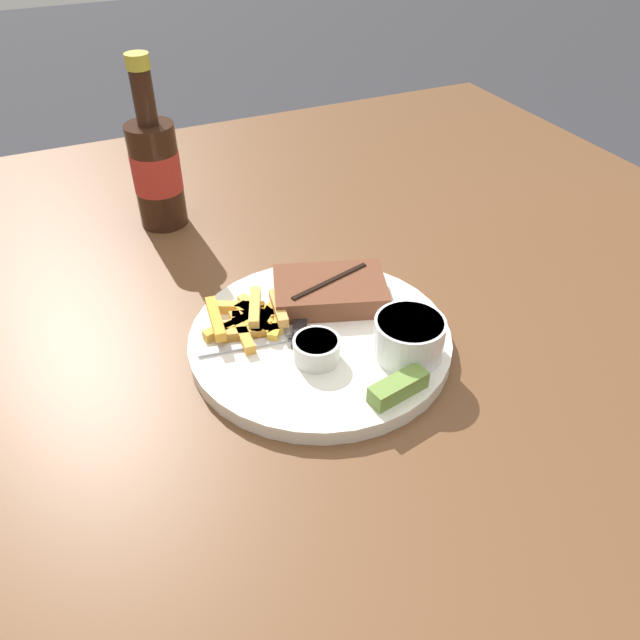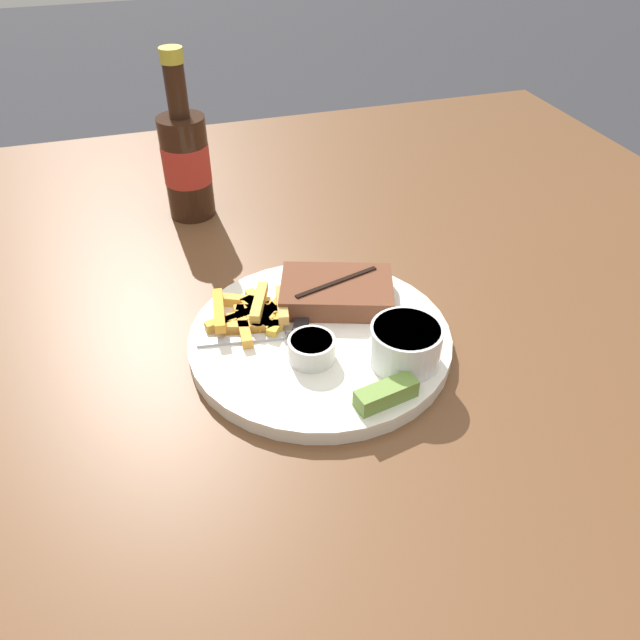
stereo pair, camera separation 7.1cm
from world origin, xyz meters
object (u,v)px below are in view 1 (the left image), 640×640
object	(u,v)px
beer_bottle	(156,169)
knife_utensil	(301,313)
steak_portion	(330,291)
fork_utensil	(252,344)
coleslaw_cup	(409,335)
pickle_spear	(398,387)
dipping_sauce_cup	(317,348)
dinner_plate	(320,339)

from	to	relation	value
beer_bottle	knife_utensil	bearing A→B (deg)	-74.37
steak_portion	knife_utensil	bearing A→B (deg)	-163.68
fork_utensil	coleslaw_cup	bearing A→B (deg)	-19.62
pickle_spear	fork_utensil	world-z (taller)	pickle_spear
steak_portion	pickle_spear	size ratio (longest dim) A/B	2.27
pickle_spear	coleslaw_cup	bearing A→B (deg)	50.70
fork_utensil	knife_utensil	world-z (taller)	knife_utensil
steak_portion	coleslaw_cup	size ratio (longest dim) A/B	2.02
steak_portion	pickle_spear	distance (m)	0.18
steak_portion	knife_utensil	world-z (taller)	steak_portion
pickle_spear	dipping_sauce_cup	bearing A→B (deg)	122.17
coleslaw_cup	fork_utensil	distance (m)	0.18
pickle_spear	knife_utensil	distance (m)	0.17
coleslaw_cup	beer_bottle	world-z (taller)	beer_bottle
knife_utensil	beer_bottle	size ratio (longest dim) A/B	0.63
knife_utensil	beer_bottle	world-z (taller)	beer_bottle
dinner_plate	coleslaw_cup	bearing A→B (deg)	-43.84
dinner_plate	coleslaw_cup	size ratio (longest dim) A/B	3.90
pickle_spear	beer_bottle	distance (m)	0.51
steak_portion	fork_utensil	size ratio (longest dim) A/B	1.17
dinner_plate	dipping_sauce_cup	bearing A→B (deg)	-119.44
fork_utensil	knife_utensil	bearing A→B (deg)	31.01
dinner_plate	fork_utensil	distance (m)	0.08
fork_utensil	knife_utensil	distance (m)	0.08
coleslaw_cup	pickle_spear	distance (m)	0.07
steak_portion	beer_bottle	distance (m)	0.34
dinner_plate	coleslaw_cup	distance (m)	0.11
beer_bottle	fork_utensil	bearing A→B (deg)	-87.21
dipping_sauce_cup	knife_utensil	xyz separation A→B (m)	(0.02, 0.08, -0.01)
steak_portion	pickle_spear	xyz separation A→B (m)	(-0.01, -0.18, -0.00)
dinner_plate	steak_portion	size ratio (longest dim) A/B	1.93
steak_portion	pickle_spear	bearing A→B (deg)	-92.02
coleslaw_cup	knife_utensil	world-z (taller)	coleslaw_cup
dinner_plate	dipping_sauce_cup	world-z (taller)	dipping_sauce_cup
knife_utensil	steak_portion	bearing A→B (deg)	-48.27
coleslaw_cup	knife_utensil	size ratio (longest dim) A/B	0.50
dipping_sauce_cup	beer_bottle	world-z (taller)	beer_bottle
steak_portion	beer_bottle	world-z (taller)	beer_bottle
pickle_spear	knife_utensil	bearing A→B (deg)	103.02
steak_portion	pickle_spear	world-z (taller)	steak_portion
pickle_spear	fork_utensil	xyz separation A→B (m)	(-0.11, 0.14, -0.01)
dipping_sauce_cup	knife_utensil	distance (m)	0.08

